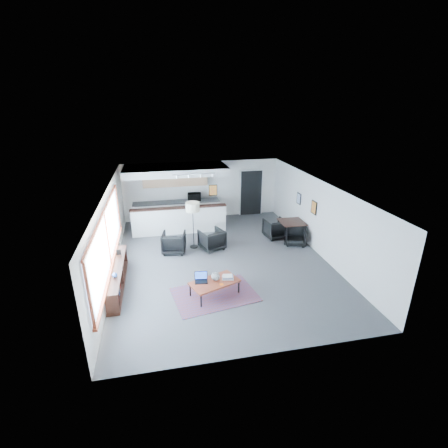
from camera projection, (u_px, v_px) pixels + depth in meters
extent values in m
cube|color=#47474A|center=(221.00, 260.00, 11.15)|extent=(7.00, 9.00, 0.01)
cube|color=white|center=(221.00, 187.00, 10.20)|extent=(7.00, 9.00, 0.01)
cube|color=silver|center=(202.00, 190.00, 14.79)|extent=(7.00, 0.01, 2.60)
cube|color=silver|center=(265.00, 305.00, 6.56)|extent=(7.00, 0.01, 2.60)
cube|color=silver|center=(110.00, 233.00, 10.01)|extent=(0.01, 9.00, 2.60)
cube|color=silver|center=(319.00, 218.00, 11.34)|extent=(0.01, 9.00, 2.60)
cube|color=#8CBFFF|center=(107.00, 239.00, 9.12)|extent=(0.02, 5.80, 1.55)
cube|color=maroon|center=(111.00, 264.00, 9.42)|extent=(0.10, 5.95, 0.06)
cube|color=maroon|center=(104.00, 212.00, 8.84)|extent=(0.06, 5.95, 0.06)
cube|color=maroon|center=(89.00, 296.00, 6.48)|extent=(0.06, 0.06, 1.60)
cube|color=maroon|center=(108.00, 239.00, 9.13)|extent=(0.06, 0.06, 1.60)
cube|color=maroon|center=(118.00, 207.00, 11.78)|extent=(0.06, 0.06, 1.60)
cube|color=black|center=(116.00, 268.00, 9.38)|extent=(0.35, 3.00, 0.05)
cube|color=black|center=(119.00, 285.00, 9.59)|extent=(0.35, 3.00, 0.05)
cube|color=black|center=(112.00, 305.00, 8.17)|extent=(0.33, 0.04, 0.55)
cube|color=black|center=(118.00, 276.00, 9.49)|extent=(0.33, 0.04, 0.55)
cube|color=black|center=(122.00, 255.00, 10.81)|extent=(0.33, 0.04, 0.55)
cube|color=#3359A5|center=(113.00, 307.00, 8.36)|extent=(0.18, 0.04, 0.20)
cube|color=silver|center=(114.00, 303.00, 8.51)|extent=(0.18, 0.04, 0.22)
cube|color=maroon|center=(115.00, 299.00, 8.66)|extent=(0.18, 0.04, 0.24)
cube|color=black|center=(116.00, 296.00, 8.82)|extent=(0.18, 0.04, 0.20)
cube|color=#3359A5|center=(116.00, 292.00, 8.98)|extent=(0.18, 0.04, 0.22)
cube|color=silver|center=(117.00, 289.00, 9.13)|extent=(0.18, 0.04, 0.24)
cube|color=maroon|center=(117.00, 286.00, 9.29)|extent=(0.18, 0.04, 0.20)
cube|color=black|center=(118.00, 283.00, 9.44)|extent=(0.18, 0.04, 0.22)
cube|color=#3359A5|center=(118.00, 279.00, 9.59)|extent=(0.18, 0.03, 0.24)
cube|color=silver|center=(119.00, 277.00, 9.76)|extent=(0.18, 0.03, 0.20)
cube|color=maroon|center=(119.00, 274.00, 9.91)|extent=(0.18, 0.03, 0.22)
cube|color=black|center=(120.00, 271.00, 10.06)|extent=(0.18, 0.04, 0.24)
cube|color=black|center=(119.00, 252.00, 10.07)|extent=(0.14, 0.02, 0.18)
sphere|color=#264C99|center=(115.00, 275.00, 8.81)|extent=(0.14, 0.14, 0.14)
cube|color=white|center=(180.00, 221.00, 13.18)|extent=(3.80, 0.25, 1.10)
cube|color=black|center=(179.00, 208.00, 12.98)|extent=(3.85, 0.32, 0.04)
cube|color=white|center=(177.00, 212.00, 14.54)|extent=(3.80, 0.60, 0.90)
cube|color=#2D2D2D|center=(177.00, 202.00, 14.38)|extent=(3.82, 0.62, 0.04)
cube|color=tan|center=(175.00, 178.00, 14.14)|extent=(2.80, 0.35, 0.70)
cube|color=white|center=(176.00, 170.00, 13.32)|extent=(4.20, 1.80, 0.30)
cube|color=black|center=(213.00, 190.00, 13.02)|extent=(0.35, 0.03, 0.45)
cube|color=orange|center=(213.00, 190.00, 13.01)|extent=(0.30, 0.01, 0.40)
cube|color=black|center=(251.00, 193.00, 15.23)|extent=(1.00, 0.12, 2.10)
cube|color=white|center=(240.00, 193.00, 15.14)|extent=(0.06, 0.10, 2.10)
cube|color=white|center=(261.00, 192.00, 15.34)|extent=(0.06, 0.10, 2.10)
cube|color=white|center=(252.00, 170.00, 14.86)|extent=(1.10, 0.10, 0.06)
cube|color=silver|center=(194.00, 174.00, 12.11)|extent=(1.60, 0.04, 0.04)
cylinder|color=silver|center=(177.00, 177.00, 12.02)|extent=(0.07, 0.07, 0.09)
cylinder|color=silver|center=(189.00, 176.00, 12.10)|extent=(0.07, 0.07, 0.09)
cylinder|color=silver|center=(201.00, 176.00, 12.19)|extent=(0.07, 0.07, 0.09)
cylinder|color=silver|center=(212.00, 175.00, 12.27)|extent=(0.07, 0.07, 0.09)
cube|color=black|center=(314.00, 207.00, 11.60)|extent=(0.03, 0.38, 0.48)
cube|color=orange|center=(314.00, 207.00, 11.60)|extent=(0.00, 0.32, 0.42)
cube|color=black|center=(299.00, 199.00, 12.81)|extent=(0.03, 0.34, 0.44)
cube|color=#859FC5|center=(299.00, 199.00, 12.81)|extent=(0.00, 0.28, 0.38)
cube|color=#522E40|center=(215.00, 294.00, 9.19)|extent=(2.50, 1.91, 0.01)
cube|color=maroon|center=(215.00, 282.00, 9.04)|extent=(1.50, 1.16, 0.05)
cube|color=black|center=(201.00, 301.00, 8.57)|extent=(0.04, 0.04, 0.39)
cube|color=black|center=(190.00, 290.00, 9.04)|extent=(0.04, 0.04, 0.39)
cube|color=black|center=(239.00, 287.00, 9.20)|extent=(0.04, 0.04, 0.39)
cube|color=black|center=(227.00, 278.00, 9.67)|extent=(0.04, 0.04, 0.39)
cube|color=black|center=(221.00, 288.00, 8.81)|extent=(1.19, 0.50, 0.03)
cube|color=black|center=(209.00, 278.00, 9.29)|extent=(1.19, 0.50, 0.03)
cube|color=black|center=(201.00, 282.00, 9.01)|extent=(0.38, 0.30, 0.02)
cube|color=black|center=(201.00, 275.00, 9.08)|extent=(0.36, 0.11, 0.23)
cube|color=blue|center=(201.00, 275.00, 9.07)|extent=(0.33, 0.09, 0.20)
sphere|color=gray|center=(216.00, 276.00, 9.05)|extent=(0.24, 0.24, 0.24)
cube|color=silver|center=(228.00, 278.00, 9.18)|extent=(0.35, 0.30, 0.04)
cube|color=#3359A5|center=(228.00, 277.00, 9.17)|extent=(0.32, 0.27, 0.03)
cube|color=silver|center=(228.00, 276.00, 9.14)|extent=(0.29, 0.25, 0.03)
cube|color=#E5590C|center=(222.00, 284.00, 8.88)|extent=(0.12, 0.12, 0.01)
imported|color=black|center=(174.00, 242.00, 11.60)|extent=(0.92, 0.88, 0.82)
imported|color=black|center=(212.00, 239.00, 11.86)|extent=(1.00, 0.97, 0.82)
cylinder|color=black|center=(194.00, 247.00, 12.13)|extent=(0.39, 0.39, 0.03)
cylinder|color=black|center=(193.00, 228.00, 11.86)|extent=(0.03, 0.03, 1.47)
cylinder|color=beige|center=(193.00, 207.00, 11.57)|extent=(0.65, 0.65, 0.33)
cube|color=black|center=(292.00, 222.00, 12.47)|extent=(0.93, 0.93, 0.04)
cylinder|color=black|center=(285.00, 236.00, 12.17)|extent=(0.04, 0.04, 0.73)
cylinder|color=black|center=(278.00, 228.00, 12.92)|extent=(0.04, 0.04, 0.73)
cylinder|color=black|center=(305.00, 235.00, 12.31)|extent=(0.04, 0.04, 0.73)
cylinder|color=black|center=(297.00, 227.00, 13.06)|extent=(0.04, 0.04, 0.73)
imported|color=black|center=(295.00, 236.00, 12.25)|extent=(0.79, 0.77, 0.65)
imported|color=black|center=(275.00, 229.00, 12.88)|extent=(0.75, 0.71, 0.70)
imported|color=black|center=(194.00, 196.00, 14.45)|extent=(0.62, 0.39, 0.40)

